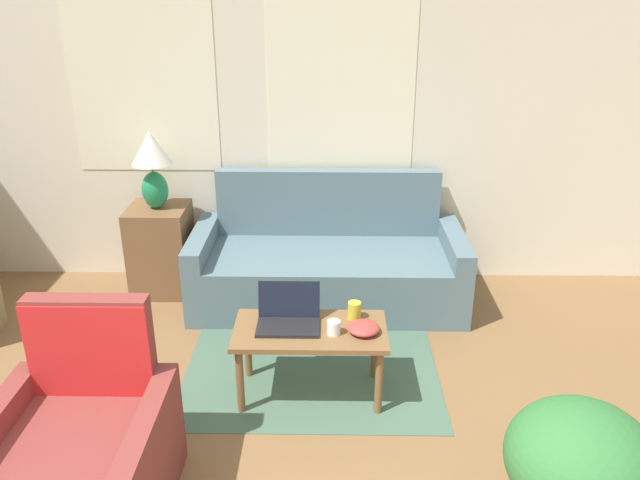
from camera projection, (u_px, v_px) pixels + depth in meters
name	position (u px, v px, depth m)	size (l,w,h in m)	color
wall_back	(255.00, 118.00, 4.76)	(6.93, 0.06, 2.60)	silver
rug	(313.00, 341.00, 4.25)	(1.58, 1.90, 0.01)	#476651
couch	(328.00, 265.00, 4.74)	(2.01, 0.86, 0.94)	slate
armchair	(80.00, 460.00, 2.81)	(0.78, 0.83, 0.94)	brown
side_table	(161.00, 249.00, 4.84)	(0.44, 0.44, 0.69)	brown
table_lamp	(152.00, 162.00, 4.57)	(0.29, 0.29, 0.58)	#1E8451
coffee_table	(310.00, 338.00, 3.57)	(0.88, 0.45, 0.44)	brown
laptop	(288.00, 317.00, 3.57)	(0.36, 0.27, 0.23)	black
cup_navy	(354.00, 311.00, 3.64)	(0.08, 0.08, 0.11)	gold
cup_yellow	(334.00, 327.00, 3.48)	(0.08, 0.08, 0.08)	white
snack_bowl	(364.00, 328.00, 3.50)	(0.18, 0.18, 0.06)	#B23D38
potted_plant	(580.00, 466.00, 2.61)	(0.63, 0.63, 0.66)	#4C4C4C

